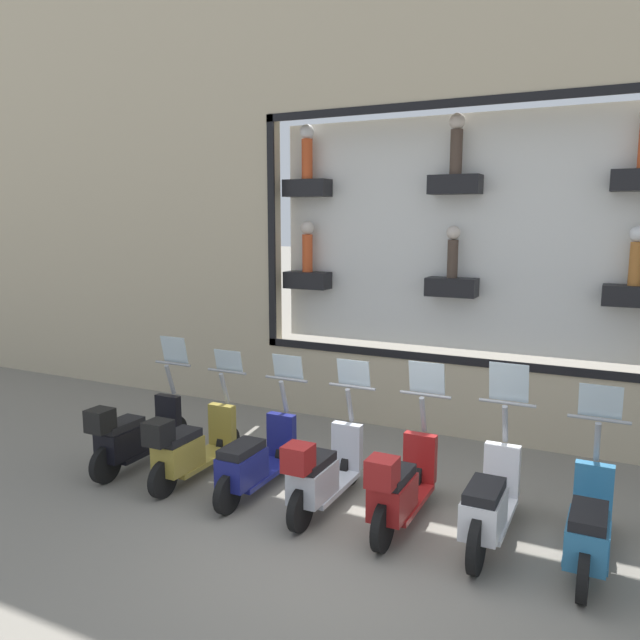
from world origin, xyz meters
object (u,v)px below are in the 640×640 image
scooter_silver_3 (321,472)px  scooter_black_6 (133,435)px  scooter_teal_0 (589,527)px  scooter_red_2 (400,487)px  scooter_white_1 (489,503)px  scooter_navy_4 (255,461)px  scooter_olive_5 (189,447)px

scooter_silver_3 → scooter_black_6: 2.76m
scooter_teal_0 → scooter_black_6: scooter_black_6 is taller
scooter_red_2 → scooter_black_6: (-0.01, 3.67, -0.01)m
scooter_silver_3 → scooter_white_1: bearing=-87.7°
scooter_navy_4 → scooter_black_6: scooter_black_6 is taller
scooter_navy_4 → scooter_black_6: size_ratio=1.00×
scooter_white_1 → scooter_red_2: scooter_white_1 is taller
scooter_teal_0 → scooter_olive_5: bearing=90.8°
scooter_navy_4 → scooter_silver_3: bearing=-93.8°
scooter_white_1 → scooter_red_2: 0.92m
scooter_red_2 → scooter_black_6: size_ratio=1.00×
scooter_silver_3 → scooter_black_6: size_ratio=1.00×
scooter_navy_4 → scooter_olive_5: (-0.07, 0.92, 0.04)m
scooter_silver_3 → scooter_olive_5: 1.84m
scooter_black_6 → scooter_red_2: bearing=-89.9°
scooter_red_2 → scooter_navy_4: scooter_red_2 is taller
scooter_red_2 → scooter_black_6: 3.67m
scooter_white_1 → scooter_olive_5: 3.68m
scooter_teal_0 → scooter_red_2: (-0.06, 1.84, 0.06)m
scooter_white_1 → scooter_teal_0: bearing=-90.7°
scooter_white_1 → scooter_navy_4: bearing=90.3°
scooter_teal_0 → scooter_olive_5: 4.59m
scooter_olive_5 → scooter_teal_0: bearing=-89.2°
scooter_teal_0 → scooter_silver_3: size_ratio=1.00×
scooter_red_2 → scooter_olive_5: scooter_red_2 is taller
scooter_white_1 → scooter_black_6: bearing=90.9°
scooter_olive_5 → scooter_silver_3: bearing=-89.8°
scooter_silver_3 → scooter_teal_0: bearing=-88.7°
scooter_olive_5 → scooter_black_6: size_ratio=1.00×
scooter_olive_5 → scooter_white_1: bearing=-88.8°
scooter_navy_4 → scooter_teal_0: bearing=-90.0°
scooter_white_1 → scooter_olive_5: size_ratio=1.01×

